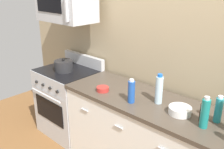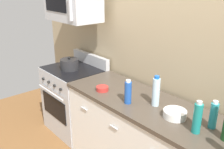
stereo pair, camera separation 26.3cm
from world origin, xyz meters
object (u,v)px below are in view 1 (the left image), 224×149
bottle_soy_sauce_dark (203,112)px  bottle_water_clear (159,90)px  bowl_red_small (103,89)px  range_oven (69,101)px  bottle_dish_soap (218,110)px  bottle_soda_blue (131,91)px  bottle_sparkling_teal (205,113)px  microwave (66,5)px  bowl_white_ceramic (180,110)px  stockpot (64,66)px

bottle_soy_sauce_dark → bottle_water_clear: bearing=176.0°
bottle_soy_sauce_dark → bowl_red_small: 1.04m
bottle_water_clear → bowl_red_small: bottle_water_clear is taller
range_oven → bottle_dish_soap: size_ratio=4.54×
bottle_water_clear → bottle_soy_sauce_dark: bottle_water_clear is taller
bottle_soy_sauce_dark → bottle_dish_soap: size_ratio=0.71×
bottle_soda_blue → bottle_dish_soap: (0.74, 0.21, -0.00)m
bottle_water_clear → bottle_sparkling_teal: bearing=-12.9°
microwave → bottle_soda_blue: microwave is taller
bowl_white_ceramic → stockpot: stockpot is taller
bowl_red_small → bottle_water_clear: bearing=16.1°
range_oven → bowl_red_small: 0.95m
stockpot → microwave: bearing=89.9°
bottle_sparkling_teal → stockpot: (-1.89, 0.04, -0.05)m
range_oven → bottle_water_clear: bottle_water_clear is taller
bottle_sparkling_teal → microwave: bearing=175.7°
bottle_dish_soap → bowl_white_ceramic: 0.31m
range_oven → bottle_soda_blue: 1.33m
range_oven → microwave: bearing=89.7°
bowl_red_small → bowl_white_ceramic: bowl_white_ceramic is taller
bottle_dish_soap → stockpot: bearing=-176.7°
bottle_soda_blue → bottle_water_clear: size_ratio=0.81×
stockpot → bowl_red_small: bearing=-7.0°
bottle_sparkling_teal → bowl_red_small: (-1.08, -0.06, -0.10)m
bowl_red_small → stockpot: size_ratio=0.56×
bottle_dish_soap → bowl_white_ceramic: bearing=-162.5°
bottle_dish_soap → range_oven: bearing=-178.2°
bottle_soda_blue → bottle_dish_soap: size_ratio=1.01×
bottle_soda_blue → bottle_water_clear: bearing=39.7°
bottle_water_clear → bottle_soy_sauce_dark: size_ratio=1.75×
bowl_white_ceramic → bottle_sparkling_teal: bearing=-15.2°
microwave → bottle_dish_soap: (1.94, 0.02, -0.72)m
range_oven → bottle_sparkling_teal: bearing=-2.9°
stockpot → bowl_white_ceramic: bearing=0.8°
bottle_soda_blue → bowl_white_ceramic: bottle_soda_blue is taller
bottle_dish_soap → bowl_white_ceramic: bottle_dish_soap is taller
bottle_sparkling_teal → bowl_red_small: 1.09m
microwave → bowl_red_small: microwave is taller
bottle_soda_blue → bottle_soy_sauce_dark: (0.65, 0.13, -0.03)m
range_oven → bottle_soy_sauce_dark: bearing=-0.5°
bottle_soy_sauce_dark → bottle_soda_blue: bearing=-168.3°
bottle_sparkling_teal → stockpot: 1.89m
bottle_dish_soap → bowl_red_small: size_ratio=1.78×
bottle_dish_soap → stockpot: bottle_dish_soap is taller
bottle_sparkling_teal → bottle_soda_blue: bearing=-175.7°
bowl_white_ceramic → bottle_water_clear: bearing=169.4°
microwave → bottle_sparkling_teal: size_ratio=2.78×
range_oven → bottle_dish_soap: 2.02m
bottle_sparkling_teal → bowl_white_ceramic: 0.27m
bottle_sparkling_teal → bottle_soy_sauce_dark: bearing=120.5°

